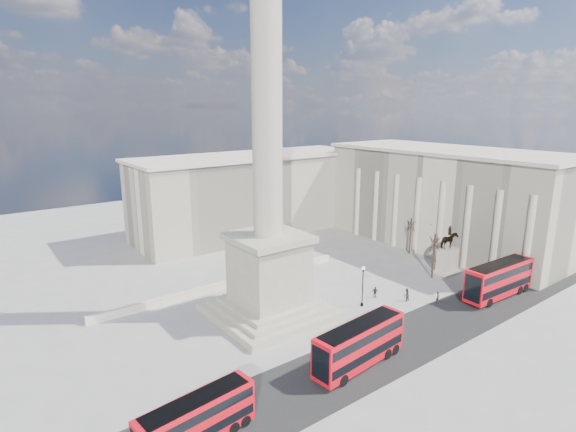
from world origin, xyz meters
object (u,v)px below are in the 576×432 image
Objects in this scene: red_bus_a at (198,420)px; pedestrian_crossing at (375,292)px; nelsons_column at (268,218)px; pedestrian_standing at (406,295)px; red_bus_b at (360,344)px; pedestrian_walking at (438,298)px; equestrian_statue at (447,257)px; victorian_lamp at (363,283)px; red_bus_c at (499,279)px.

red_bus_a is 34.26m from pedestrian_crossing.
pedestrian_standing is at bearing -24.56° from nelsons_column.
red_bus_b reaches higher than pedestrian_walking.
pedestrian_crossing is (-16.55, 0.20, -1.91)m from equestrian_statue.
pedestrian_standing is at bearing -163.81° from pedestrian_crossing.
victorian_lamp is (11.45, -5.51, -9.57)m from nelsons_column.
victorian_lamp is 0.72× the size of equestrian_statue.
equestrian_statue reaches higher than victorian_lamp.
red_bus_c reaches higher than red_bus_b.
red_bus_b is at bearing 105.18° from pedestrian_crossing.
pedestrian_walking is at bearing 133.10° from pedestrian_standing.
equestrian_statue is 4.82× the size of pedestrian_crossing.
nelsons_column is 4.22× the size of red_bus_b.
red_bus_a is 50.16m from equestrian_statue.
pedestrian_standing is at bearing -22.35° from victorian_lamp.
equestrian_statue reaches higher than red_bus_b.
victorian_lamp reaches higher than pedestrian_walking.
pedestrian_walking is at bearing 0.80° from red_bus_a.
equestrian_statue is 12.84m from pedestrian_walking.
nelsons_column is 19.79m from pedestrian_crossing.
red_bus_c is 6.79× the size of pedestrian_standing.
nelsons_column is 18.66m from red_bus_b.
red_bus_a is 30.68m from victorian_lamp.
red_bus_a is 1.28× the size of equestrian_statue.
pedestrian_crossing is at bearing 12.61° from red_bus_a.
red_bus_c is 13.55m from pedestrian_standing.
equestrian_statue is (30.64, 10.55, 0.26)m from red_bus_b.
red_bus_c reaches higher than pedestrian_crossing.
victorian_lamp is 10.87m from pedestrian_walking.
red_bus_c is 9.68m from pedestrian_walking.
pedestrian_standing is (-2.84, 3.07, 0.07)m from pedestrian_walking.
pedestrian_standing is at bearing 18.64° from red_bus_b.
nelsons_column is at bearing 87.93° from red_bus_b.
nelsons_column reaches higher than pedestrian_walking.
red_bus_a is 6.16× the size of pedestrian_crossing.
nelsons_column is at bearing -24.15° from pedestrian_standing.
pedestrian_crossing is at bearing 179.32° from equestrian_statue.
pedestrian_standing is (16.73, 7.41, -1.55)m from red_bus_b.
red_bus_c is at bearing 150.04° from pedestrian_standing.
red_bus_c is 10.20m from equestrian_statue.
equestrian_statue is (2.31, 9.93, 0.10)m from red_bus_c.
victorian_lamp is 3.46× the size of pedestrian_crossing.
red_bus_a is 5.94× the size of pedestrian_walking.
nelsons_column is 25.80m from red_bus_a.
red_bus_c is at bearing -147.58° from pedestrian_crossing.
nelsons_column is 15.91m from victorian_lamp.
red_bus_b is at bearing -176.48° from red_bus_c.
pedestrian_crossing is (-5.48, 6.41, -0.03)m from pedestrian_walking.
equestrian_statue is at bearing 8.92° from pedestrian_walking.
red_bus_b is 6.41× the size of pedestrian_standing.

